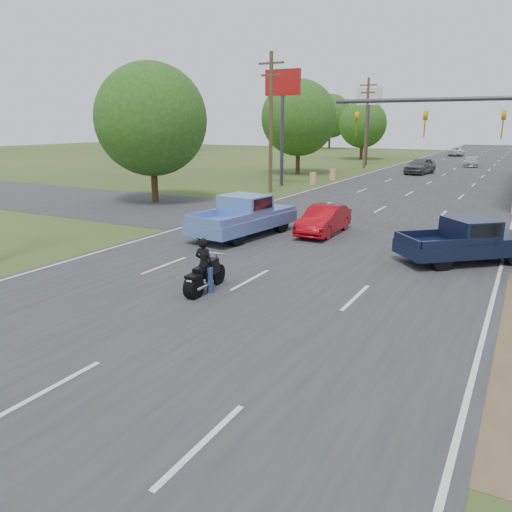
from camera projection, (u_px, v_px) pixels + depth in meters
The scene contains 23 objects.
ground at pixel (50, 390), 9.74m from camera, with size 200.00×200.00×0.00m, color #30441B.
main_road at pixel (429, 183), 43.64m from camera, with size 15.00×180.00×0.02m, color #2D2D30.
cross_road at pixel (348, 227), 25.00m from camera, with size 120.00×10.00×0.02m, color #2D2D30.
utility_pole_5 at pixel (271, 119), 36.52m from camera, with size 2.00×0.28×10.00m.
utility_pole_6 at pixel (366, 121), 56.86m from camera, with size 2.00×0.28×10.00m.
tree_0 at pixel (151, 120), 31.84m from camera, with size 7.14×7.14×8.84m.
tree_1 at pixel (299, 118), 50.17m from camera, with size 7.56×7.56×9.36m.
tree_2 at pixel (363, 124), 71.00m from camera, with size 6.72×6.72×8.32m.
tree_4 at pixel (173, 114), 97.09m from camera, with size 9.24×9.24×11.44m.
tree_6 at pixel (330, 116), 102.51m from camera, with size 8.82×8.82×10.92m.
barrel_2 at pixel (313, 179), 42.38m from camera, with size 0.56×0.56×1.00m, color orange.
barrel_3 at pixel (333, 175), 45.63m from camera, with size 0.56×0.56×1.00m, color orange.
pole_sign_left_near at pixel (283, 96), 39.89m from camera, with size 3.00×0.35×9.20m.
pole_sign_left_far at pixel (369, 105), 60.23m from camera, with size 3.00×0.35×9.20m.
signal_mast at pixel (484, 129), 20.21m from camera, with size 9.12×0.40×7.00m.
red_convertible at pixel (324, 220), 23.27m from camera, with size 1.41×4.04×1.33m, color #A5070F.
motorcycle at pixel (203, 278), 15.20m from camera, with size 0.66×2.16×1.10m.
rider at pixel (204, 267), 15.17m from camera, with size 0.59×0.39×1.62m, color black.
blue_pickup at pixel (245, 215), 22.88m from camera, with size 2.93×5.94×1.89m.
navy_pickup at pixel (469, 240), 18.52m from camera, with size 5.00×4.76×1.66m.
distant_car_grey at pixel (420, 166), 51.06m from camera, with size 1.97×4.89×1.67m, color #505155.
distant_car_silver at pixel (471, 161), 60.05m from camera, with size 1.71×4.22×1.22m, color #B4B5B9.
distant_car_white at pixel (457, 152), 79.60m from camera, with size 2.30×4.98×1.38m, color silver.
Camera 1 is at (7.73, -5.73, 5.04)m, focal length 35.00 mm.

